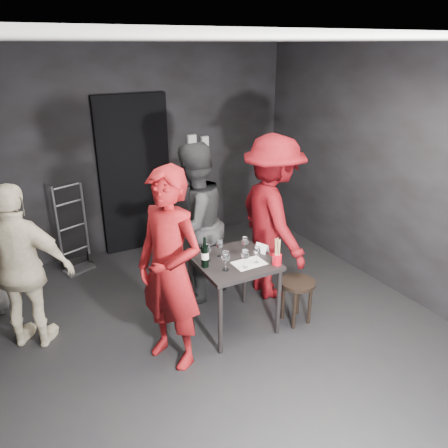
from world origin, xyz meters
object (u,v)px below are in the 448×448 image
bystander_cream (22,264)px  breadstick_cup (277,252)px  stool (297,289)px  server_red (169,251)px  man_maroon (273,201)px  wine_bottle (205,256)px  woman_black (193,211)px  tasting_table (234,269)px  hand_truck (76,253)px

bystander_cream → breadstick_cup: size_ratio=6.06×
stool → server_red: 1.50m
server_red → man_maroon: bearing=84.0°
server_red → man_maroon: 1.52m
wine_bottle → breadstick_cup: (0.61, -0.28, 0.01)m
man_maroon → woman_black: bearing=72.9°
server_red → woman_black: (0.62, 0.89, -0.05)m
woman_black → breadstick_cup: bearing=89.0°
wine_bottle → server_red: bearing=-156.3°
tasting_table → breadstick_cup: size_ratio=2.68×
wine_bottle → stool: bearing=-15.5°
stool → tasting_table: bearing=158.1°
server_red → woman_black: size_ratio=1.05×
stool → bystander_cream: size_ratio=0.28×
hand_truck → bystander_cream: (-0.66, -1.37, 0.64)m
stool → breadstick_cup: (-0.29, -0.03, 0.50)m
stool → bystander_cream: bearing=159.3°
stool → bystander_cream: (-2.41, 0.91, 0.47)m
hand_truck → wine_bottle: 2.29m
stool → server_red: size_ratio=0.22×
bystander_cream → breadstick_cup: bearing=-172.1°
tasting_table → woman_black: (-0.10, 0.72, 0.38)m
tasting_table → man_maroon: 0.91m
man_maroon → bystander_cream: bearing=89.6°
breadstick_cup → tasting_table: bearing=138.9°
tasting_table → stool: tasting_table is taller
breadstick_cup → server_red: bearing=174.6°
wine_bottle → woman_black: bearing=74.0°
man_maroon → breadstick_cup: (-0.38, -0.65, -0.24)m
woman_black → breadstick_cup: (0.41, -0.99, -0.15)m
server_red → wine_bottle: 0.51m
bystander_cream → wine_bottle: bystander_cream is taller
server_red → man_maroon: size_ratio=0.97×
bystander_cream → stool: bearing=-168.9°
breadstick_cup → stool: bearing=5.4°
hand_truck → stool: (1.76, -2.28, 0.17)m
woman_black → wine_bottle: 0.76m
stool → wine_bottle: (-0.91, 0.25, 0.49)m
stool → wine_bottle: 1.06m
woman_black → wine_bottle: bearing=50.3°
hand_truck → breadstick_cup: (1.47, -2.31, 0.67)m
tasting_table → man_maroon: size_ratio=0.34×
server_red → wine_bottle: size_ratio=7.34×
hand_truck → server_red: (0.43, -2.21, 0.88)m
woman_black → man_maroon: (0.79, -0.34, 0.08)m
hand_truck → server_red: bearing=-98.7°
hand_truck → man_maroon: 2.64m
man_maroon → tasting_table: bearing=124.9°
hand_truck → breadstick_cup: hand_truck is taller
hand_truck → woman_black: size_ratio=0.54×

